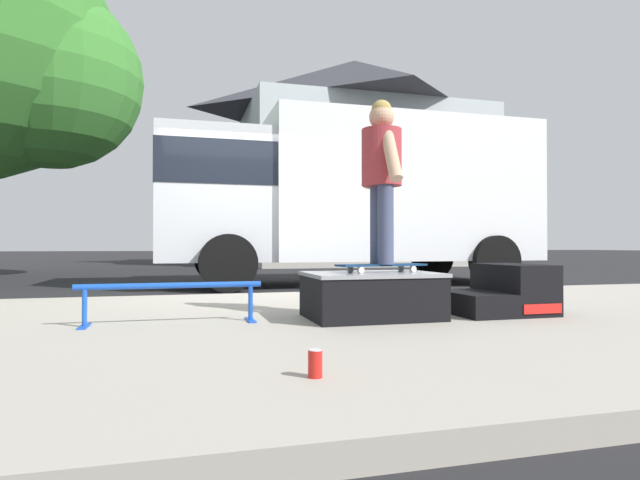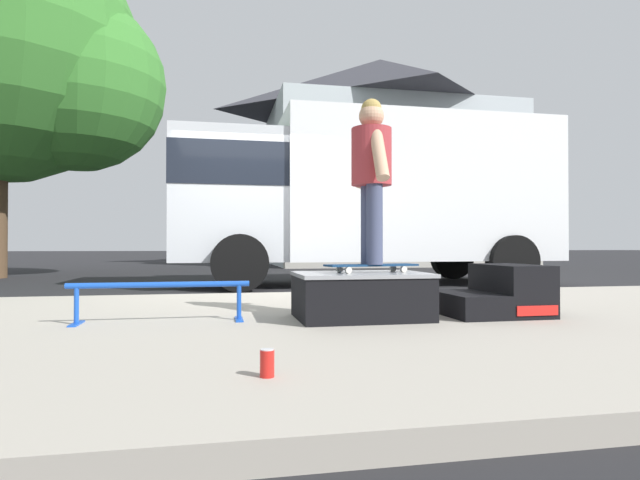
{
  "view_description": "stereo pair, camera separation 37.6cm",
  "coord_description": "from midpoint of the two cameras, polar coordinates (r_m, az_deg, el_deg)",
  "views": [
    {
      "loc": [
        -0.95,
        -7.01,
        0.71
      ],
      "look_at": [
        0.51,
        -1.64,
        0.78
      ],
      "focal_mm": 28.97,
      "sensor_mm": 36.0,
      "label": 1
    },
    {
      "loc": [
        -0.59,
        -7.09,
        0.71
      ],
      "look_at": [
        0.51,
        -1.64,
        0.78
      ],
      "focal_mm": 28.97,
      "sensor_mm": 36.0,
      "label": 2
    }
  ],
  "objects": [
    {
      "name": "ground_plane",
      "position": [
        7.13,
        -5.13,
        -6.41
      ],
      "size": [
        140.0,
        140.0,
        0.0
      ],
      "primitive_type": "plane",
      "color": "black"
    },
    {
      "name": "sidewalk_slab",
      "position": [
        4.17,
        -0.59,
        -9.68
      ],
      "size": [
        50.0,
        5.0,
        0.12
      ],
      "primitive_type": "cube",
      "color": "#A8A093",
      "rests_on": "ground"
    },
    {
      "name": "skate_box",
      "position": [
        4.27,
        7.05,
        -5.94
      ],
      "size": [
        1.06,
        0.76,
        0.38
      ],
      "color": "black",
      "rests_on": "sidewalk_slab"
    },
    {
      "name": "kicker_ramp",
      "position": [
        4.8,
        21.15,
        -5.58
      ],
      "size": [
        0.83,
        0.77,
        0.43
      ],
      "color": "black",
      "rests_on": "sidewalk_slab"
    },
    {
      "name": "grind_rail",
      "position": [
        4.17,
        -14.78,
        -5.61
      ],
      "size": [
        1.38,
        0.28,
        0.31
      ],
      "color": "blue",
      "rests_on": "sidewalk_slab"
    },
    {
      "name": "skateboard",
      "position": [
        4.3,
        8.22,
        -2.82
      ],
      "size": [
        0.8,
        0.33,
        0.07
      ],
      "color": "navy",
      "rests_on": "skate_box"
    },
    {
      "name": "skater_kid",
      "position": [
        4.35,
        8.21,
        8.02
      ],
      "size": [
        0.33,
        0.7,
        1.37
      ],
      "color": "#3F4766",
      "rests_on": "skateboard"
    },
    {
      "name": "soda_can",
      "position": [
        2.4,
        -1.27,
        -13.47
      ],
      "size": [
        0.07,
        0.07,
        0.13
      ],
      "color": "red",
      "rests_on": "sidewalk_slab"
    },
    {
      "name": "box_truck",
      "position": [
        9.73,
        5.81,
        5.16
      ],
      "size": [
        6.91,
        2.63,
        3.05
      ],
      "color": "white",
      "rests_on": "ground"
    },
    {
      "name": "street_tree_main",
      "position": [
        13.97,
        -30.17,
        17.34
      ],
      "size": [
        6.76,
        6.14,
        8.26
      ],
      "color": "brown",
      "rests_on": "ground"
    },
    {
      "name": "house_behind",
      "position": [
        21.51,
        7.26,
        8.78
      ],
      "size": [
        9.54,
        8.22,
        8.4
      ],
      "color": "silver",
      "rests_on": "ground"
    }
  ]
}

